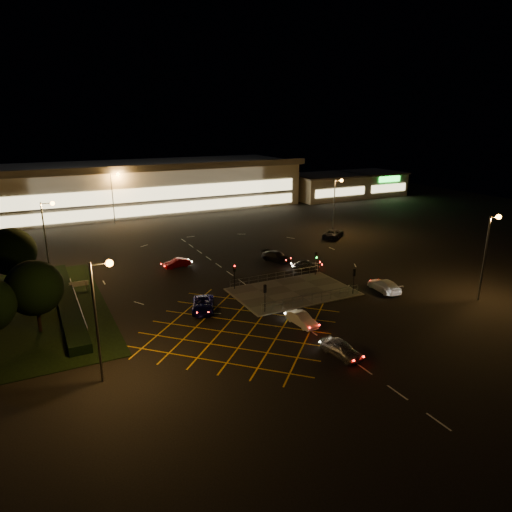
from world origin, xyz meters
name	(u,v)px	position (x,y,z in m)	size (l,w,h in m)	color
ground	(271,289)	(0.00, 0.00, 0.00)	(180.00, 180.00, 0.00)	black
pedestrian_island	(293,292)	(2.00, -2.00, 0.06)	(14.00, 9.00, 0.12)	#4C4944
grass_verge	(18,313)	(-28.00, 6.00, 0.04)	(18.00, 30.00, 0.08)	black
hedge	(67,301)	(-23.00, 6.00, 0.50)	(2.00, 26.00, 1.00)	black
supermarket	(145,185)	(0.00, 61.95, 5.31)	(72.00, 26.50, 10.50)	beige
retail_unit_a	(325,186)	(46.00, 53.97, 3.21)	(18.80, 14.80, 6.35)	beige
retail_unit_b	(371,183)	(62.00, 53.96, 3.22)	(14.80, 14.80, 6.35)	beige
streetlight_sw	(100,304)	(-21.56, -12.00, 6.56)	(1.78, 0.56, 10.03)	slate
streetlight_se	(489,245)	(20.44, -14.00, 6.56)	(1.78, 0.56, 10.03)	slate
streetlight_nw	(48,228)	(-23.56, 18.00, 6.56)	(1.78, 0.56, 10.03)	slate
streetlight_ne	(336,199)	(24.44, 20.00, 6.56)	(1.78, 0.56, 10.03)	slate
streetlight_far_left	(114,191)	(-9.56, 48.00, 6.56)	(1.78, 0.56, 10.03)	slate
streetlight_far_right	(282,179)	(30.44, 50.00, 6.56)	(1.78, 0.56, 10.03)	slate
signal_sw	(265,293)	(-4.00, -5.99, 2.37)	(0.28, 0.30, 3.15)	black
signal_se	(354,276)	(8.00, -5.99, 2.37)	(0.28, 0.30, 3.15)	black
signal_nw	(234,271)	(-4.00, 1.99, 2.37)	(0.28, 0.30, 3.15)	black
signal_ne	(316,259)	(8.00, 1.99, 2.37)	(0.28, 0.30, 3.15)	black
tree_c	(11,252)	(-28.00, 14.00, 4.95)	(5.76, 5.76, 7.84)	black
tree_e	(34,288)	(-26.00, 0.00, 4.64)	(5.40, 5.40, 7.35)	black
car_near_silver	(341,349)	(-2.40, -17.42, 0.73)	(1.72, 4.27, 1.45)	#A2A5A9
car_queue_white	(302,319)	(-2.08, -10.39, 0.65)	(1.37, 3.93, 1.30)	silver
car_left_blue	(203,305)	(-9.77, -2.42, 0.70)	(2.32, 5.02, 1.40)	#0F0D50
car_far_dkgrey	(277,257)	(6.53, 10.03, 0.70)	(1.97, 4.84, 1.41)	black
car_right_silver	(307,264)	(8.53, 5.00, 0.63)	(1.48, 3.67, 1.25)	#9EA1A5
car_circ_red	(177,263)	(-7.64, 13.89, 0.62)	(1.32, 3.79, 1.25)	maroon
car_east_grey	(333,234)	(22.42, 17.71, 0.77)	(2.56, 5.55, 1.54)	black
car_approach_white	(384,285)	(12.16, -6.77, 0.74)	(2.06, 5.07, 1.47)	silver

